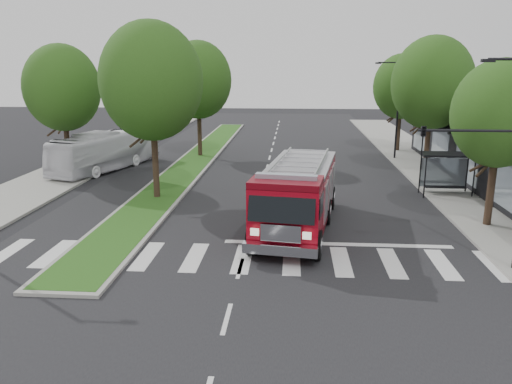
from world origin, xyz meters
TOP-DOWN VIEW (x-y plane):
  - ground at (0.00, 0.00)m, footprint 140.00×140.00m
  - sidewalk_right at (12.50, 10.00)m, footprint 5.00×80.00m
  - sidewalk_left at (-14.50, 10.00)m, footprint 5.00×80.00m
  - median at (-6.00, 18.00)m, footprint 3.00×50.00m
  - bus_shelter at (11.20, 8.15)m, footprint 3.20×1.60m
  - tree_right_near at (11.50, 2.00)m, footprint 4.40×4.40m
  - tree_right_mid at (11.50, 14.00)m, footprint 5.60×5.60m
  - tree_right_far at (11.50, 24.00)m, footprint 5.00×5.00m
  - tree_median_near at (-6.00, 6.00)m, footprint 5.80×5.80m
  - tree_median_far at (-6.00, 20.00)m, footprint 5.60×5.60m
  - tree_left_mid at (-14.00, 12.00)m, footprint 5.20×5.20m
  - streetlight_right_near at (9.61, -3.50)m, footprint 4.08×0.22m
  - streetlight_right_far at (10.35, 20.00)m, footprint 2.11×0.20m
  - fire_engine at (2.23, 1.11)m, footprint 4.34×10.21m
  - city_bus at (-12.00, 14.11)m, footprint 5.45×10.76m

SIDE VIEW (x-z plane):
  - ground at x=0.00m, z-range 0.00..0.00m
  - sidewalk_right at x=12.50m, z-range 0.00..0.15m
  - sidewalk_left at x=-14.50m, z-range 0.00..0.15m
  - median at x=-6.00m, z-range 0.00..0.16m
  - city_bus at x=-12.00m, z-range 0.00..2.92m
  - fire_engine at x=2.23m, z-range -0.07..3.36m
  - bus_shelter at x=11.20m, z-range 0.73..3.34m
  - streetlight_right_far at x=10.35m, z-range 0.48..8.48m
  - streetlight_right_near at x=9.61m, z-range 0.67..8.67m
  - tree_right_near at x=11.50m, z-range 1.48..9.53m
  - tree_right_far at x=11.50m, z-range 1.47..10.20m
  - tree_left_mid at x=-14.00m, z-range 1.58..10.74m
  - tree_right_mid at x=11.50m, z-range 1.63..11.35m
  - tree_median_far at x=-6.00m, z-range 1.63..11.35m
  - tree_median_near at x=-6.00m, z-range 1.73..11.89m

